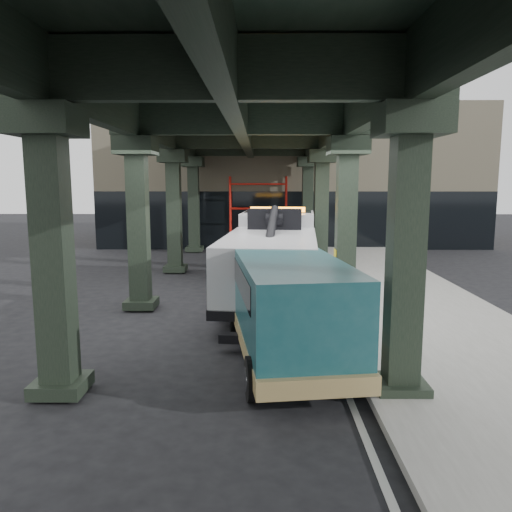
{
  "coord_description": "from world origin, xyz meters",
  "views": [
    {
      "loc": [
        0.15,
        -12.38,
        3.77
      ],
      "look_at": [
        0.01,
        1.34,
        1.7
      ],
      "focal_mm": 35.0,
      "sensor_mm": 36.0,
      "label": 1
    }
  ],
  "objects": [
    {
      "name": "ground",
      "position": [
        0.0,
        0.0,
        0.0
      ],
      "size": [
        90.0,
        90.0,
        0.0
      ],
      "primitive_type": "plane",
      "color": "black",
      "rests_on": "ground"
    },
    {
      "name": "sidewalk",
      "position": [
        4.5,
        2.0,
        0.07
      ],
      "size": [
        5.0,
        40.0,
        0.15
      ],
      "primitive_type": "cube",
      "color": "gray",
      "rests_on": "ground"
    },
    {
      "name": "lane_stripe",
      "position": [
        1.7,
        2.0,
        0.01
      ],
      "size": [
        0.12,
        38.0,
        0.01
      ],
      "primitive_type": "cube",
      "color": "silver",
      "rests_on": "ground"
    },
    {
      "name": "viaduct",
      "position": [
        -0.4,
        2.0,
        5.46
      ],
      "size": [
        7.4,
        32.0,
        6.4
      ],
      "color": "black",
      "rests_on": "ground"
    },
    {
      "name": "building",
      "position": [
        2.0,
        20.0,
        4.0
      ],
      "size": [
        22.0,
        10.0,
        8.0
      ],
      "primitive_type": "cube",
      "color": "#C6B793",
      "rests_on": "ground"
    },
    {
      "name": "scaffolding",
      "position": [
        0.0,
        14.64,
        2.11
      ],
      "size": [
        3.08,
        0.88,
        4.0
      ],
      "color": "red",
      "rests_on": "ground"
    },
    {
      "name": "tow_truck",
      "position": [
        0.57,
        3.51,
        1.46
      ],
      "size": [
        3.36,
        9.32,
        3.0
      ],
      "rotation": [
        0.0,
        0.0,
        -0.09
      ],
      "color": "black",
      "rests_on": "ground"
    },
    {
      "name": "towed_van",
      "position": [
        0.74,
        -2.37,
        1.18
      ],
      "size": [
        2.76,
        5.63,
        2.2
      ],
      "rotation": [
        0.0,
        0.0,
        0.13
      ],
      "color": "#134146",
      "rests_on": "ground"
    }
  ]
}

